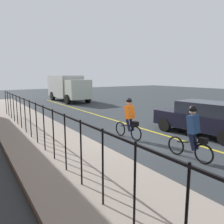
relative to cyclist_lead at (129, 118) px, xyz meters
name	(u,v)px	position (x,y,z in m)	size (l,w,h in m)	color
ground_plane	(136,140)	(-0.36, -0.13, -0.91)	(80.00, 80.00, 0.00)	#2E3438
lane_line_centre	(162,135)	(-0.36, -1.73, -0.91)	(36.00, 0.12, 0.01)	yellow
sidewalk	(61,154)	(-0.36, 3.27, -0.84)	(40.00, 3.20, 0.15)	gray
iron_fence	(40,118)	(0.64, 3.67, 0.32)	(16.93, 0.04, 1.60)	black
cyclist_lead	(129,118)	(0.00, 0.00, 0.00)	(1.71, 0.38, 1.83)	black
cyclist_follow	(192,133)	(-3.07, -0.21, 0.00)	(1.71, 0.38, 1.83)	black
patrol_sedan	(204,118)	(-1.43, -3.29, -0.09)	(4.54, 2.23, 1.58)	black
box_truck_background	(68,87)	(15.14, -3.35, 0.64)	(6.72, 2.56, 2.78)	#B9BCB6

